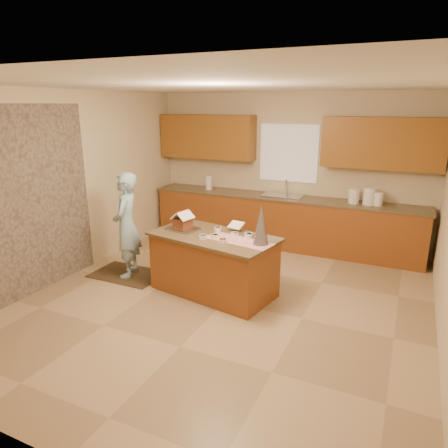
{
  "coord_description": "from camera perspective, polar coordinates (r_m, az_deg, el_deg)",
  "views": [
    {
      "loc": [
        2.03,
        -4.39,
        2.49
      ],
      "look_at": [
        -0.1,
        0.2,
        1.0
      ],
      "focal_mm": 32.73,
      "sensor_mm": 36.0,
      "label": 1
    }
  ],
  "objects": [
    {
      "name": "wall_left",
      "position": [
        6.42,
        -20.72,
        5.1
      ],
      "size": [
        5.5,
        5.5,
        0.0
      ],
      "primitive_type": "plane",
      "color": "beige",
      "rests_on": "floor"
    },
    {
      "name": "back_counter_top",
      "position": [
        7.31,
        8.18,
        3.67
      ],
      "size": [
        4.85,
        0.63,
        0.04
      ],
      "primitive_type": "cube",
      "color": "brown",
      "rests_on": "back_counter_base"
    },
    {
      "name": "tinsel_tree",
      "position": [
        5.01,
        5.2,
        -0.2
      ],
      "size": [
        0.23,
        0.23,
        0.49
      ],
      "primitive_type": "cone",
      "rotation": [
        0.0,
        0.0,
        -0.18
      ],
      "color": "#A9A9B5",
      "rests_on": "island_top"
    },
    {
      "name": "sink",
      "position": [
        7.32,
        8.18,
        3.6
      ],
      "size": [
        0.7,
        0.45,
        0.12
      ],
      "primitive_type": "cube",
      "color": "silver",
      "rests_on": "back_counter_top"
    },
    {
      "name": "baking_tray",
      "position": [
        5.67,
        -5.74,
        -0.69
      ],
      "size": [
        0.46,
        0.37,
        0.02
      ],
      "primitive_type": "cube",
      "rotation": [
        0.0,
        0.0,
        -0.18
      ],
      "color": "silver",
      "rests_on": "island_top"
    },
    {
      "name": "wall_back",
      "position": [
        7.51,
        9.0,
        7.47
      ],
      "size": [
        5.5,
        5.5,
        0.0
      ],
      "primitive_type": "plane",
      "color": "beige",
      "rests_on": "floor"
    },
    {
      "name": "cookbook",
      "position": [
        5.58,
        1.7,
        -0.16
      ],
      "size": [
        0.22,
        0.19,
        0.08
      ],
      "primitive_type": "cube",
      "rotation": [
        -1.13,
        0.0,
        -0.18
      ],
      "color": "white",
      "rests_on": "island_top"
    },
    {
      "name": "paper_towel",
      "position": [
        7.82,
        -2.12,
        5.77
      ],
      "size": [
        0.12,
        0.12,
        0.26
      ],
      "primitive_type": "cylinder",
      "color": "white",
      "rests_on": "back_counter_top"
    },
    {
      "name": "wall_front",
      "position": [
        2.85,
        -24.13,
        -8.71
      ],
      "size": [
        5.5,
        5.5,
        0.0
      ],
      "primitive_type": "plane",
      "color": "beige",
      "rests_on": "floor"
    },
    {
      "name": "table_runner",
      "position": [
        5.19,
        2.07,
        -2.34
      ],
      "size": [
        0.94,
        0.48,
        0.01
      ],
      "primitive_type": "cube",
      "rotation": [
        0.0,
        0.0,
        -0.18
      ],
      "color": "#AC0C12",
      "rests_on": "island_top"
    },
    {
      "name": "rug",
      "position": [
        6.42,
        -13.34,
        -6.84
      ],
      "size": [
        1.05,
        0.69,
        0.01
      ],
      "primitive_type": "cube",
      "color": "black",
      "rests_on": "floor"
    },
    {
      "name": "boy",
      "position": [
        6.13,
        -13.45,
        -0.19
      ],
      "size": [
        0.56,
        0.66,
        1.55
      ],
      "primitive_type": "imported",
      "rotation": [
        0.0,
        0.0,
        -1.19
      ],
      "color": "#94BED2",
      "rests_on": "rug"
    },
    {
      "name": "stone_accent",
      "position": [
        5.9,
        -25.95,
        2.59
      ],
      "size": [
        0.0,
        2.5,
        2.5
      ],
      "primitive_type": "plane",
      "rotation": [
        1.57,
        0.0,
        1.57
      ],
      "color": "gray",
      "rests_on": "wall_left"
    },
    {
      "name": "ceiling",
      "position": [
        4.85,
        0.08,
        18.88
      ],
      "size": [
        5.5,
        5.5,
        0.0
      ],
      "primitive_type": "plane",
      "color": "silver",
      "rests_on": "floor"
    },
    {
      "name": "island_top",
      "position": [
        5.42,
        -1.49,
        -1.76
      ],
      "size": [
        1.81,
        1.16,
        0.04
      ],
      "primitive_type": "cube",
      "rotation": [
        0.0,
        0.0,
        -0.18
      ],
      "color": "brown",
      "rests_on": "island_base"
    },
    {
      "name": "candy_bowls",
      "position": [
        5.33,
        -0.06,
        -1.58
      ],
      "size": [
        0.62,
        0.54,
        0.05
      ],
      "color": "#F68774",
      "rests_on": "island_top"
    },
    {
      "name": "island_base",
      "position": [
        5.56,
        -1.45,
        -5.78
      ],
      "size": [
        1.73,
        1.08,
        0.79
      ],
      "primitive_type": "cube",
      "rotation": [
        0.0,
        0.0,
        -0.18
      ],
      "color": "brown",
      "rests_on": "floor"
    },
    {
      "name": "canister_b",
      "position": [
        7.01,
        19.64,
        3.68
      ],
      "size": [
        0.19,
        0.19,
        0.28
      ],
      "primitive_type": "cylinder",
      "color": "white",
      "rests_on": "back_counter_top"
    },
    {
      "name": "canister_a",
      "position": [
        7.04,
        17.68,
        3.73
      ],
      "size": [
        0.17,
        0.17,
        0.24
      ],
      "primitive_type": "cylinder",
      "color": "white",
      "rests_on": "back_counter_top"
    },
    {
      "name": "canister_c",
      "position": [
        7.01,
        20.74,
        3.29
      ],
      "size": [
        0.15,
        0.15,
        0.22
      ],
      "primitive_type": "cylinder",
      "color": "white",
      "rests_on": "back_counter_top"
    },
    {
      "name": "window_curtain",
      "position": [
        7.45,
        9.04,
        9.72
      ],
      "size": [
        1.05,
        0.03,
        1.0
      ],
      "primitive_type": "cube",
      "color": "white",
      "rests_on": "wall_back"
    },
    {
      "name": "back_counter_base",
      "position": [
        7.43,
        8.04,
        0.21
      ],
      "size": [
        4.8,
        0.6,
        0.88
      ],
      "primitive_type": "cube",
      "color": "brown",
      "rests_on": "floor"
    },
    {
      "name": "faucet",
      "position": [
        7.45,
        8.64,
        5.15
      ],
      "size": [
        0.03,
        0.03,
        0.28
      ],
      "primitive_type": "cylinder",
      "color": "silver",
      "rests_on": "back_counter_top"
    },
    {
      "name": "upper_cabinet_right",
      "position": [
        7.0,
        21.24,
        10.48
      ],
      "size": [
        1.85,
        0.35,
        0.8
      ],
      "primitive_type": "cube",
      "color": "brown",
      "rests_on": "wall_back"
    },
    {
      "name": "floor",
      "position": [
        5.44,
        0.07,
        -10.82
      ],
      "size": [
        5.5,
        5.5,
        0.0
      ],
      "primitive_type": "plane",
      "color": "tan",
      "rests_on": "ground"
    },
    {
      "name": "upper_cabinet_left",
      "position": [
        7.85,
        -2.36,
        12.08
      ],
      "size": [
        1.85,
        0.35,
        0.8
      ],
      "primitive_type": "cube",
      "color": "brown",
      "rests_on": "wall_back"
    },
    {
      "name": "gingerbread_house",
      "position": [
        5.64,
        -5.77,
        0.33
      ],
      "size": [
        0.29,
        0.29,
        0.25
      ],
      "color": "brown",
      "rests_on": "baking_tray"
    }
  ]
}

